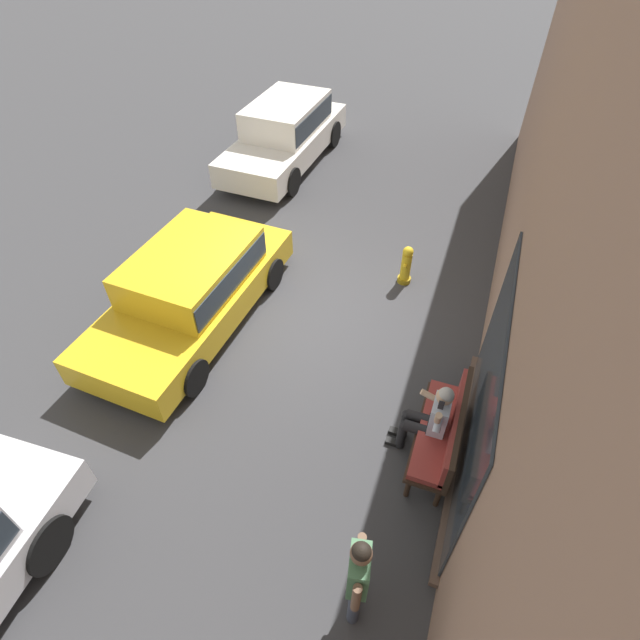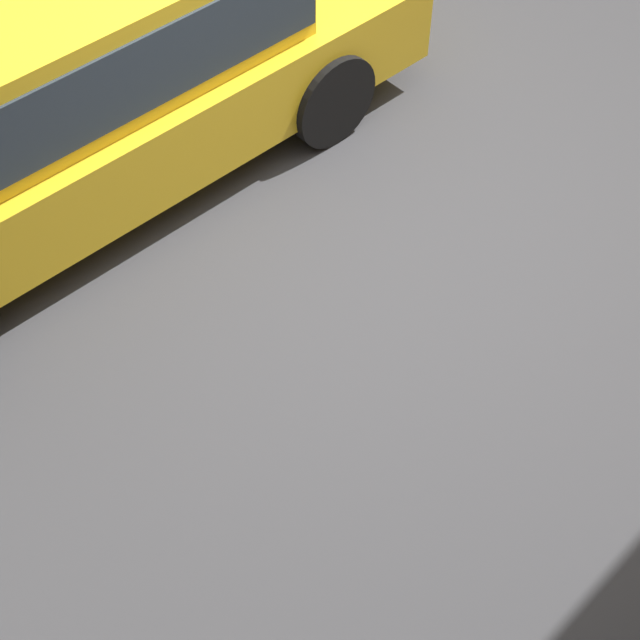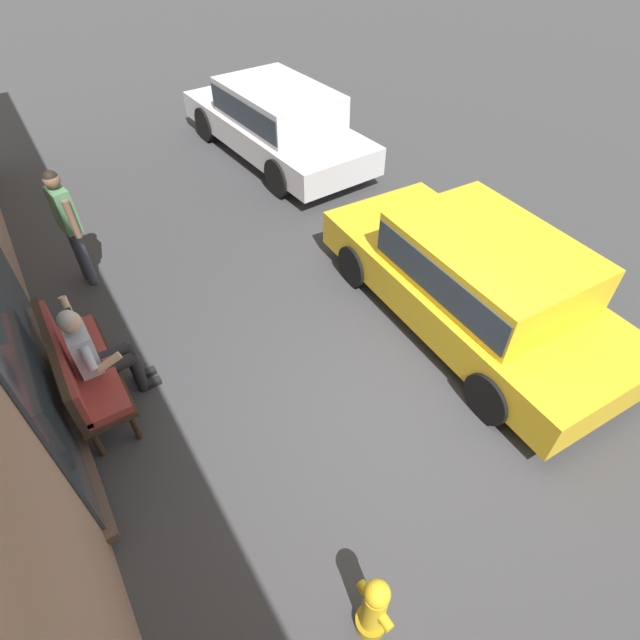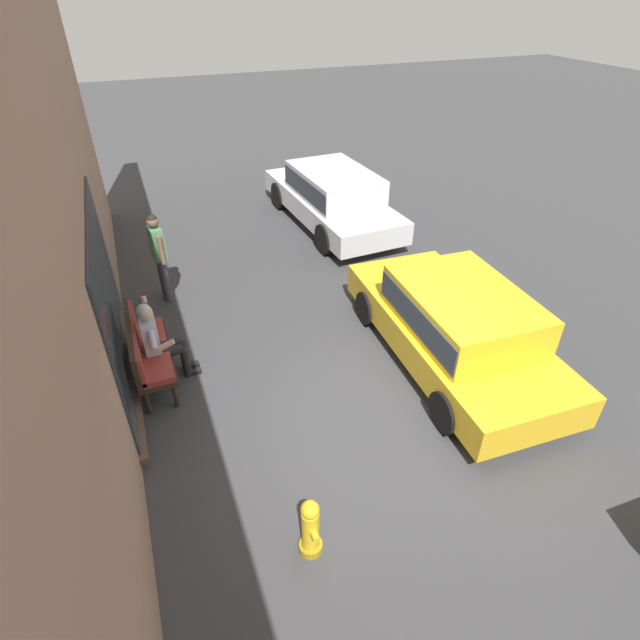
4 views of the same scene
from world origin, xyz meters
name	(u,v)px [view 2 (image 2 of 4)]	position (x,y,z in m)	size (l,w,h in m)	color
ground_plane	(354,242)	(0.00, 0.00, 0.00)	(60.00, 60.00, 0.00)	#38383A
parked_car_mid	(58,59)	(0.68, -1.67, 0.74)	(4.43, 2.06, 1.36)	gold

